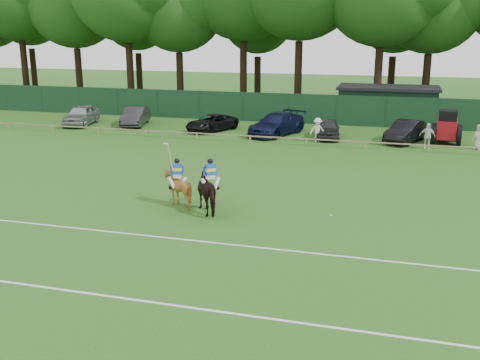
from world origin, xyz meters
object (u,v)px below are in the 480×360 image
(hatch_grey, at_px, (328,129))
(utility_shed, at_px, (387,104))
(horse_chestnut, at_px, (178,188))
(sedan_silver, at_px, (81,115))
(sedan_grey, at_px, (135,116))
(horse_dark, at_px, (211,191))
(spectator_left, at_px, (318,130))
(polo_ball, at_px, (331,215))
(estate_black, at_px, (406,131))
(spectator_mid, at_px, (427,136))
(tractor, at_px, (447,128))
(spectator_right, at_px, (479,137))
(sedan_navy, at_px, (277,124))
(suv_black, at_px, (212,123))

(hatch_grey, relative_size, utility_shed, 0.48)
(horse_chestnut, bearing_deg, sedan_silver, -66.26)
(sedan_grey, distance_m, utility_shed, 21.42)
(horse_dark, bearing_deg, hatch_grey, -135.73)
(hatch_grey, xyz_separation_m, spectator_left, (-0.54, -1.70, 0.17))
(spectator_left, distance_m, polo_ball, 16.38)
(sedan_silver, bearing_deg, utility_shed, 8.74)
(estate_black, bearing_deg, spectator_mid, -36.26)
(horse_chestnut, xyz_separation_m, tractor, (12.69, 18.37, 0.30))
(horse_chestnut, distance_m, spectator_left, 16.88)
(sedan_grey, xyz_separation_m, spectator_mid, (22.88, -3.26, 0.10))
(horse_chestnut, distance_m, spectator_right, 22.34)
(sedan_navy, xyz_separation_m, polo_ball, (6.29, -18.07, -0.77))
(spectator_left, distance_m, utility_shed, 11.54)
(spectator_mid, bearing_deg, utility_shed, 107.13)
(suv_black, xyz_separation_m, hatch_grey, (9.17, -0.55, 0.06))
(suv_black, xyz_separation_m, sedan_navy, (5.26, -0.27, 0.18))
(horse_chestnut, relative_size, polo_ball, 18.20)
(suv_black, bearing_deg, spectator_mid, 14.91)
(spectator_right, bearing_deg, sedan_silver, -146.08)
(horse_dark, xyz_separation_m, spectator_mid, (9.60, 16.52, -0.07))
(estate_black, relative_size, spectator_mid, 2.64)
(sedan_navy, bearing_deg, polo_ball, -50.70)
(spectator_left, xyz_separation_m, polo_ball, (2.92, -16.10, -0.81))
(spectator_left, xyz_separation_m, spectator_mid, (7.36, -0.36, 0.02))
(hatch_grey, height_order, spectator_right, spectator_right)
(horse_chestnut, xyz_separation_m, sedan_navy, (0.60, 18.38, -0.00))
(horse_chestnut, bearing_deg, suv_black, -93.29)
(estate_black, distance_m, spectator_right, 4.83)
(spectator_right, bearing_deg, hatch_grey, -150.18)
(horse_dark, distance_m, sedan_silver, 25.89)
(spectator_mid, bearing_deg, sedan_silver, 177.42)
(estate_black, height_order, spectator_left, spectator_left)
(horse_dark, relative_size, spectator_right, 1.34)
(spectator_left, relative_size, spectator_right, 1.03)
(estate_black, distance_m, utility_shed, 9.04)
(sedan_silver, xyz_separation_m, spectator_mid, (27.34, -2.33, 0.05))
(estate_black, distance_m, polo_ball, 18.13)
(sedan_grey, xyz_separation_m, hatch_grey, (16.05, -1.20, -0.08))
(sedan_silver, bearing_deg, sedan_navy, -10.75)
(horse_chestnut, bearing_deg, estate_black, -136.12)
(spectator_right, bearing_deg, polo_ball, -78.33)
(sedan_silver, relative_size, spectator_left, 2.82)
(hatch_grey, relative_size, polo_ball, 45.11)
(horse_chestnut, xyz_separation_m, spectator_left, (3.97, 16.40, 0.04))
(spectator_mid, bearing_deg, sedan_navy, 169.99)
(hatch_grey, height_order, spectator_mid, spectator_mid)
(suv_black, xyz_separation_m, spectator_right, (19.30, -1.77, 0.20))
(utility_shed, bearing_deg, spectator_right, -58.53)
(suv_black, distance_m, polo_ball, 21.69)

